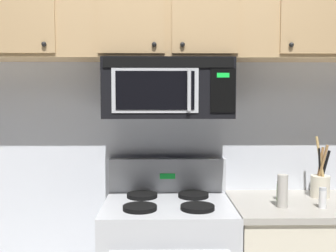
{
  "coord_description": "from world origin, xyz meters",
  "views": [
    {
      "loc": [
        -0.05,
        -1.92,
        1.53
      ],
      "look_at": [
        0.0,
        0.49,
        1.35
      ],
      "focal_mm": 43.34,
      "sensor_mm": 36.0,
      "label": 1
    }
  ],
  "objects_px": {
    "salt_shaker": "(323,198)",
    "pepper_mill": "(283,191)",
    "over_range_microwave": "(168,88)",
    "utensil_crock_cream": "(320,183)",
    "spice_jar": "(280,191)"
  },
  "relations": [
    {
      "from": "utensil_crock_cream",
      "to": "pepper_mill",
      "type": "bearing_deg",
      "value": -143.38
    },
    {
      "from": "over_range_microwave",
      "to": "salt_shaker",
      "type": "distance_m",
      "value": 1.09
    },
    {
      "from": "salt_shaker",
      "to": "utensil_crock_cream",
      "type": "bearing_deg",
      "value": 71.17
    },
    {
      "from": "salt_shaker",
      "to": "spice_jar",
      "type": "xyz_separation_m",
      "value": [
        -0.19,
        0.17,
        -0.0
      ]
    },
    {
      "from": "over_range_microwave",
      "to": "spice_jar",
      "type": "height_order",
      "value": "over_range_microwave"
    },
    {
      "from": "over_range_microwave",
      "to": "utensil_crock_cream",
      "type": "height_order",
      "value": "over_range_microwave"
    },
    {
      "from": "salt_shaker",
      "to": "pepper_mill",
      "type": "height_order",
      "value": "pepper_mill"
    },
    {
      "from": "utensil_crock_cream",
      "to": "salt_shaker",
      "type": "distance_m",
      "value": 0.26
    },
    {
      "from": "over_range_microwave",
      "to": "pepper_mill",
      "type": "relative_size",
      "value": 4.07
    },
    {
      "from": "over_range_microwave",
      "to": "utensil_crock_cream",
      "type": "bearing_deg",
      "value": 0.08
    },
    {
      "from": "pepper_mill",
      "to": "utensil_crock_cream",
      "type": "bearing_deg",
      "value": 36.62
    },
    {
      "from": "salt_shaker",
      "to": "pepper_mill",
      "type": "bearing_deg",
      "value": 175.23
    },
    {
      "from": "spice_jar",
      "to": "utensil_crock_cream",
      "type": "bearing_deg",
      "value": 15.31
    },
    {
      "from": "over_range_microwave",
      "to": "utensil_crock_cream",
      "type": "relative_size",
      "value": 2.01
    },
    {
      "from": "over_range_microwave",
      "to": "salt_shaker",
      "type": "height_order",
      "value": "over_range_microwave"
    }
  ]
}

